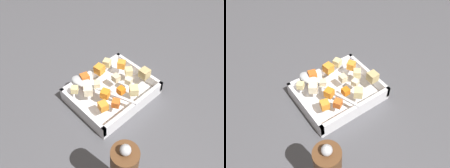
# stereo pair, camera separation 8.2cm
# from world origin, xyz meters

# --- Properties ---
(ground_plane) EXTENTS (4.00, 4.00, 0.00)m
(ground_plane) POSITION_xyz_m (0.00, 0.00, 0.00)
(ground_plane) COLOR #4C4C51
(baking_dish) EXTENTS (0.28, 0.22, 0.05)m
(baking_dish) POSITION_xyz_m (-0.01, 0.01, 0.02)
(baking_dish) COLOR silver
(baking_dish) RESTS_ON ground_plane
(carrot_chunk_heap_top) EXTENTS (0.03, 0.03, 0.03)m
(carrot_chunk_heap_top) POSITION_xyz_m (-0.10, -0.04, 0.07)
(carrot_chunk_heap_top) COLOR orange
(carrot_chunk_heap_top) RESTS_ON baking_dish
(carrot_chunk_mid_left) EXTENTS (0.03, 0.03, 0.02)m
(carrot_chunk_mid_left) POSITION_xyz_m (-0.06, -0.06, 0.07)
(carrot_chunk_mid_left) COLOR orange
(carrot_chunk_mid_left) RESTS_ON baking_dish
(carrot_chunk_near_right) EXTENTS (0.03, 0.03, 0.03)m
(carrot_chunk_near_right) POSITION_xyz_m (-0.06, 0.09, 0.07)
(carrot_chunk_near_right) COLOR orange
(carrot_chunk_near_right) RESTS_ON baking_dish
(carrot_chunk_center) EXTENTS (0.04, 0.04, 0.03)m
(carrot_chunk_center) POSITION_xyz_m (0.01, 0.09, 0.07)
(carrot_chunk_center) COLOR orange
(carrot_chunk_center) RESTS_ON baking_dish
(carrot_chunk_far_left) EXTENTS (0.02, 0.02, 0.02)m
(carrot_chunk_far_left) POSITION_xyz_m (-0.01, -0.03, 0.07)
(carrot_chunk_far_left) COLOR orange
(carrot_chunk_far_left) RESTS_ON baking_dish
(carrot_chunk_rim_edge) EXTENTS (0.04, 0.04, 0.03)m
(carrot_chunk_rim_edge) POSITION_xyz_m (0.08, 0.06, 0.07)
(carrot_chunk_rim_edge) COLOR orange
(carrot_chunk_rim_edge) RESTS_ON baking_dish
(carrot_chunk_near_spoon) EXTENTS (0.04, 0.04, 0.03)m
(carrot_chunk_near_spoon) POSITION_xyz_m (-0.06, -0.01, 0.07)
(carrot_chunk_near_spoon) COLOR orange
(carrot_chunk_near_spoon) RESTS_ON baking_dish
(potato_chunk_heap_side) EXTENTS (0.02, 0.02, 0.02)m
(potato_chunk_heap_side) POSITION_xyz_m (0.02, 0.02, 0.07)
(potato_chunk_heap_side) COLOR beige
(potato_chunk_heap_side) RESTS_ON baking_dish
(potato_chunk_corner_sw) EXTENTS (0.03, 0.03, 0.03)m
(potato_chunk_corner_sw) POSITION_xyz_m (0.05, 0.10, 0.07)
(potato_chunk_corner_sw) COLOR #E0CC89
(potato_chunk_corner_sw) RESTS_ON baking_dish
(potato_chunk_corner_nw) EXTENTS (0.04, 0.04, 0.03)m
(potato_chunk_corner_nw) POSITION_xyz_m (0.02, -0.06, 0.07)
(potato_chunk_corner_nw) COLOR #E0CC89
(potato_chunk_corner_nw) RESTS_ON baking_dish
(potato_chunk_front_center) EXTENTS (0.03, 0.03, 0.02)m
(potato_chunk_front_center) POSITION_xyz_m (-0.05, 0.04, 0.07)
(potato_chunk_front_center) COLOR beige
(potato_chunk_front_center) RESTS_ON baking_dish
(potato_chunk_back_center) EXTENTS (0.04, 0.04, 0.03)m
(potato_chunk_back_center) POSITION_xyz_m (0.08, 0.01, 0.07)
(potato_chunk_back_center) COLOR #E0CC89
(potato_chunk_back_center) RESTS_ON baking_dish
(potato_chunk_corner_ne) EXTENTS (0.03, 0.03, 0.02)m
(potato_chunk_corner_ne) POSITION_xyz_m (-0.12, 0.08, 0.07)
(potato_chunk_corner_ne) COLOR #E0CC89
(potato_chunk_corner_ne) RESTS_ON baking_dish
(potato_chunk_under_handle) EXTENTS (0.04, 0.04, 0.03)m
(potato_chunk_under_handle) POSITION_xyz_m (-0.09, 0.04, 0.07)
(potato_chunk_under_handle) COLOR beige
(potato_chunk_under_handle) RESTS_ON baking_dish
(potato_chunk_near_left) EXTENTS (0.03, 0.03, 0.02)m
(potato_chunk_near_left) POSITION_xyz_m (0.04, -0.02, 0.07)
(potato_chunk_near_left) COLOR beige
(potato_chunk_near_left) RESTS_ON baking_dish
(potato_chunk_mid_right) EXTENTS (0.03, 0.03, 0.03)m
(potato_chunk_mid_right) POSITION_xyz_m (0.11, -0.04, 0.07)
(potato_chunk_mid_right) COLOR tan
(potato_chunk_mid_right) RESTS_ON baking_dish
(serving_spoon) EXTENTS (0.11, 0.24, 0.02)m
(serving_spoon) POSITION_xyz_m (-0.07, 0.08, 0.06)
(serving_spoon) COLOR silver
(serving_spoon) RESTS_ON baking_dish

